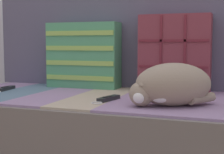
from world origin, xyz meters
TOP-DOWN VIEW (x-y plane):
  - couch at (-0.00, 0.10)m, footprint 2.18×0.90m
  - sofa_backrest at (0.00, 0.48)m, footprint 2.14×0.14m
  - throw_pillow_quilted at (0.11, 0.33)m, footprint 0.38×0.14m
  - throw_pillow_striped at (-0.44, 0.33)m, footprint 0.44×0.14m
  - sleeping_cat at (0.16, -0.11)m, footprint 0.38×0.34m
  - game_remote_near at (-0.80, 0.06)m, footprint 0.06×0.20m
  - game_remote_far at (-0.13, -0.08)m, footprint 0.08×0.20m

SIDE VIEW (x-z plane):
  - couch at x=0.00m, z-range 0.00..0.40m
  - game_remote_far at x=-0.13m, z-range 0.40..0.42m
  - game_remote_near at x=-0.80m, z-range 0.40..0.42m
  - sleeping_cat at x=0.16m, z-range 0.40..0.58m
  - throw_pillow_striped at x=-0.44m, z-range 0.40..0.79m
  - throw_pillow_quilted at x=0.11m, z-range 0.40..0.82m
  - sofa_backrest at x=0.00m, z-range 0.40..0.96m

